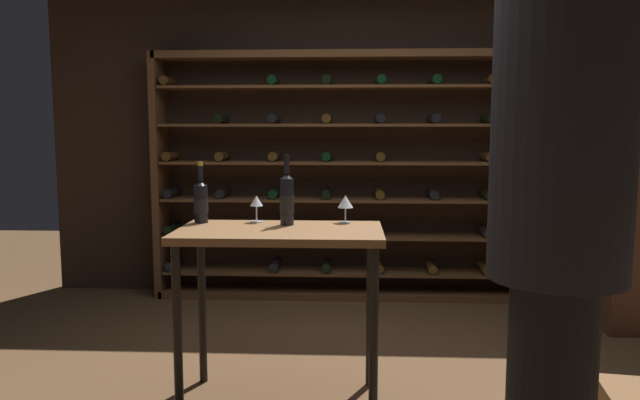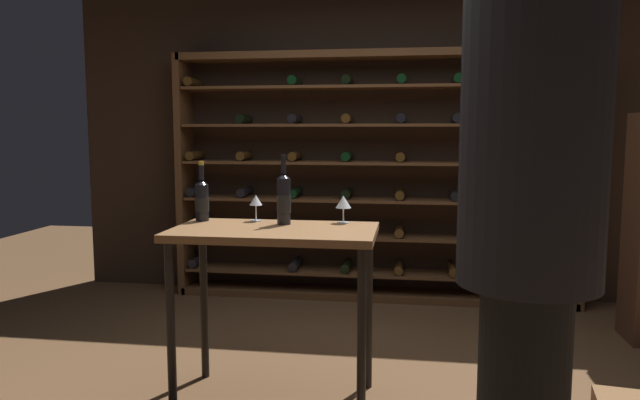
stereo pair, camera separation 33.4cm
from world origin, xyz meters
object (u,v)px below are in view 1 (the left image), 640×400
wine_bottle_red_label (287,199)px  display_cabinet (636,224)px  wine_glass_stemmed_center (256,203)px  person_bystander_dark_jacket (559,209)px  tasting_table (280,252)px  wine_glass_stemmed_right (345,203)px  wine_rack (354,178)px  wine_bottle_black_capsule (201,201)px

wine_bottle_red_label → display_cabinet: bearing=25.9°
wine_glass_stemmed_center → display_cabinet: bearing=22.6°
person_bystander_dark_jacket → wine_bottle_red_label: (-1.07, 1.00, -0.09)m
wine_bottle_red_label → tasting_table: bearing=-100.0°
tasting_table → wine_glass_stemmed_right: size_ratio=7.00×
wine_bottle_red_label → wine_glass_stemmed_center: wine_bottle_red_label is taller
person_bystander_dark_jacket → wine_glass_stemmed_right: 1.34m
tasting_table → display_cabinet: (2.39, 1.28, -0.03)m
tasting_table → person_bystander_dark_jacket: 1.44m
wine_rack → wine_bottle_red_label: wine_rack is taller
wine_bottle_black_capsule → display_cabinet: bearing=21.0°
display_cabinet → tasting_table: bearing=-151.8°
wine_bottle_red_label → wine_bottle_black_capsule: (-0.48, 0.06, -0.02)m
person_bystander_dark_jacket → wine_glass_stemmed_center: 1.66m
tasting_table → display_cabinet: size_ratio=0.68×
wine_rack → wine_bottle_black_capsule: 2.03m
display_cabinet → wine_glass_stemmed_right: size_ratio=10.34×
wine_glass_stemmed_center → wine_bottle_red_label: bearing=-27.0°
wine_glass_stemmed_center → wine_glass_stemmed_right: wine_glass_stemmed_right is taller
tasting_table → wine_glass_stemmed_center: (-0.15, 0.22, 0.23)m
wine_rack → display_cabinet: size_ratio=2.18×
person_bystander_dark_jacket → display_cabinet: person_bystander_dark_jacket is taller
person_bystander_dark_jacket → wine_glass_stemmed_center: (-1.25, 1.09, -0.12)m
person_bystander_dark_jacket → tasting_table: bearing=-62.9°
display_cabinet → wine_glass_stemmed_right: bearing=-152.8°
wine_rack → display_cabinet: bearing=-20.8°
wine_bottle_black_capsule → wine_glass_stemmed_center: bearing=6.7°
wine_bottle_red_label → wine_glass_stemmed_right: (0.31, 0.09, -0.03)m
wine_bottle_red_label → wine_bottle_black_capsule: size_ratio=1.12×
wine_glass_stemmed_center → person_bystander_dark_jacket: bearing=-41.3°
wine_rack → display_cabinet: 2.15m
wine_glass_stemmed_center → tasting_table: bearing=-55.4°
wine_bottle_red_label → wine_bottle_black_capsule: 0.48m
person_bystander_dark_jacket → wine_glass_stemmed_right: bearing=-79.7°
tasting_table → wine_bottle_red_label: size_ratio=2.81×
display_cabinet → wine_glass_stemmed_right: display_cabinet is taller
person_bystander_dark_jacket → display_cabinet: size_ratio=1.35×
wine_glass_stemmed_right → wine_bottle_red_label: bearing=-163.3°
wine_rack → tasting_table: wine_rack is taller
wine_rack → wine_glass_stemmed_right: size_ratio=22.56×
wine_glass_stemmed_center → wine_rack: bearing=73.2°
wine_bottle_red_label → wine_glass_stemmed_center: bearing=153.0°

